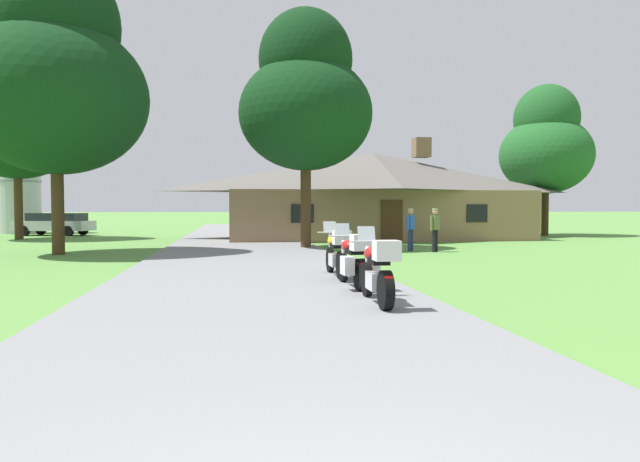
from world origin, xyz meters
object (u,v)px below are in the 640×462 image
at_px(tree_left_near, 55,75).
at_px(motorcycle_yellow_farthest_in_row, 337,253).
at_px(tree_left_far, 17,113).
at_px(parked_silver_suv_far_left, 55,223).
at_px(motorcycle_red_nearest_to_camera, 378,271).
at_px(bystander_olive_shirt_beside_signpost, 435,228).
at_px(bystander_blue_shirt_near_lodge, 411,227).
at_px(tree_by_lodge_front, 306,98).
at_px(metal_silo_distant, 18,176).
at_px(motorcycle_red_second_in_row, 354,261).
at_px(tree_right_of_lodge, 546,144).

bearing_deg(tree_left_near, motorcycle_yellow_farthest_in_row, -44.29).
bearing_deg(tree_left_far, parked_silver_suv_far_left, 82.34).
height_order(motorcycle_red_nearest_to_camera, parked_silver_suv_far_left, parked_silver_suv_far_left).
height_order(bystander_olive_shirt_beside_signpost, parked_silver_suv_far_left, bystander_olive_shirt_beside_signpost).
relative_size(bystander_blue_shirt_near_lodge, tree_left_far, 0.15).
relative_size(tree_by_lodge_front, metal_silo_distant, 1.29).
xyz_separation_m(motorcycle_red_second_in_row, tree_left_near, (-8.75, 10.53, 5.87)).
distance_m(tree_left_far, metal_silo_distant, 9.05).
xyz_separation_m(motorcycle_red_nearest_to_camera, bystander_blue_shirt_near_lodge, (4.53, 12.38, 0.33)).
distance_m(motorcycle_red_second_in_row, bystander_olive_shirt_beside_signpost, 11.03).
bearing_deg(tree_right_of_lodge, tree_left_far, 179.56).
height_order(tree_left_near, metal_silo_distant, tree_left_near).
height_order(bystander_blue_shirt_near_lodge, tree_left_far, tree_left_far).
distance_m(bystander_olive_shirt_beside_signpost, tree_right_of_lodge, 17.13).
distance_m(motorcycle_yellow_farthest_in_row, tree_left_near, 13.56).
xyz_separation_m(tree_left_near, metal_silo_distant, (-8.04, 19.29, -2.61)).
bearing_deg(motorcycle_red_nearest_to_camera, tree_right_of_lodge, 56.00).
bearing_deg(tree_right_of_lodge, tree_by_lodge_front, -150.38).
height_order(motorcycle_red_second_in_row, tree_left_far, tree_left_far).
bearing_deg(metal_silo_distant, tree_by_lodge_front, -45.22).
bearing_deg(motorcycle_red_second_in_row, tree_right_of_lodge, 49.00).
bearing_deg(bystander_blue_shirt_near_lodge, tree_left_far, -78.82).
height_order(motorcycle_red_nearest_to_camera, motorcycle_red_second_in_row, same).
bearing_deg(tree_left_near, tree_right_of_lodge, 23.32).
relative_size(motorcycle_red_nearest_to_camera, motorcycle_yellow_farthest_in_row, 1.00).
height_order(motorcycle_yellow_farthest_in_row, tree_right_of_lodge, tree_right_of_lodge).
distance_m(tree_by_lodge_front, tree_right_of_lodge, 18.60).
bearing_deg(parked_silver_suv_far_left, tree_left_far, -172.21).
bearing_deg(parked_silver_suv_far_left, metal_silo_distant, 58.15).
relative_size(bystander_blue_shirt_near_lodge, tree_by_lodge_front, 0.17).
distance_m(tree_left_near, metal_silo_distant, 21.06).
bearing_deg(motorcycle_red_nearest_to_camera, bystander_olive_shirt_beside_signpost, 67.11).
bearing_deg(bystander_blue_shirt_near_lodge, motorcycle_yellow_farthest_in_row, 14.56).
height_order(tree_left_far, parked_silver_suv_far_left, tree_left_far).
bearing_deg(tree_right_of_lodge, bystander_olive_shirt_beside_signpost, -134.10).
xyz_separation_m(motorcycle_red_nearest_to_camera, tree_right_of_lodge, (16.77, 23.58, 5.03)).
bearing_deg(tree_by_lodge_front, metal_silo_distant, 134.78).
relative_size(motorcycle_red_nearest_to_camera, parked_silver_suv_far_left, 0.42).
distance_m(motorcycle_yellow_farthest_in_row, bystander_olive_shirt_beside_signpost, 9.33).
xyz_separation_m(bystander_blue_shirt_near_lodge, tree_by_lodge_front, (-3.93, 2.00, 5.35)).
xyz_separation_m(bystander_olive_shirt_beside_signpost, metal_silo_distant, (-22.06, 20.14, 2.92)).
bearing_deg(parked_silver_suv_far_left, motorcycle_yellow_farthest_in_row, -135.54).
height_order(motorcycle_red_nearest_to_camera, tree_left_far, tree_left_far).
distance_m(motorcycle_red_second_in_row, tree_by_lodge_front, 13.59).
bearing_deg(tree_right_of_lodge, motorcycle_red_nearest_to_camera, -125.43).
relative_size(bystander_blue_shirt_near_lodge, metal_silo_distant, 0.22).
bearing_deg(tree_left_far, metal_silo_distant, 109.26).
bearing_deg(tree_by_lodge_front, tree_left_near, -169.11).
xyz_separation_m(motorcycle_yellow_farthest_in_row, parked_silver_suv_far_left, (-13.38, 24.13, 0.16)).
relative_size(tree_left_far, parked_silver_suv_far_left, 2.26).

